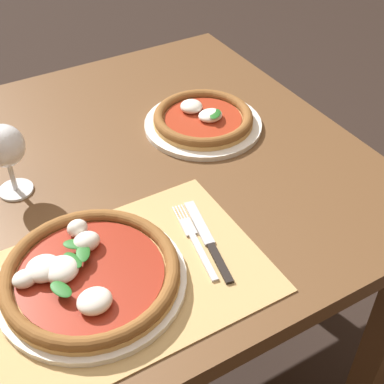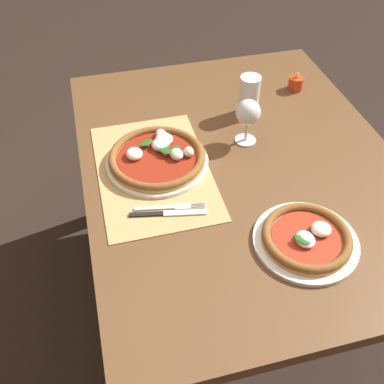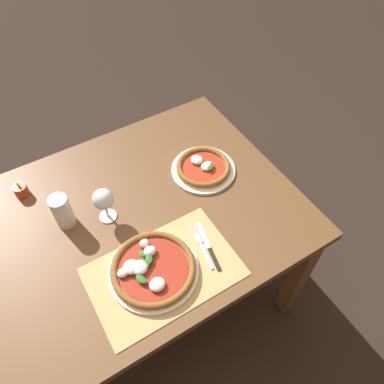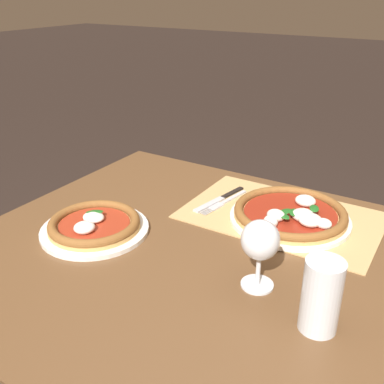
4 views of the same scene
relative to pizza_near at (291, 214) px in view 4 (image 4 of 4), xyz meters
name	(u,v)px [view 4 (image 4 of 4)]	position (x,y,z in m)	size (l,w,h in m)	color
dining_table	(227,297)	(0.05, 0.26, -0.12)	(1.28, 0.99, 0.74)	brown
paper_placemat	(281,216)	(0.03, -0.02, -0.02)	(0.52, 0.34, 0.00)	tan
pizza_near	(291,214)	(0.00, 0.00, 0.00)	(0.32, 0.32, 0.05)	silver
pizza_far	(94,225)	(0.41, 0.31, 0.00)	(0.28, 0.28, 0.05)	silver
wine_glass	(260,243)	(-0.04, 0.30, 0.08)	(0.08, 0.08, 0.16)	silver
pint_glass	(321,297)	(-0.19, 0.36, 0.05)	(0.07, 0.07, 0.15)	silver
fork	(224,202)	(0.20, 0.00, -0.02)	(0.05, 0.20, 0.00)	#B7B7BC
knife	(220,199)	(0.22, -0.01, -0.02)	(0.06, 0.21, 0.01)	black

